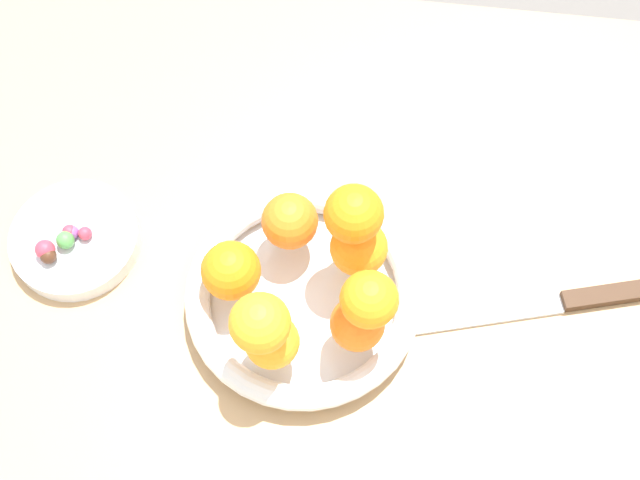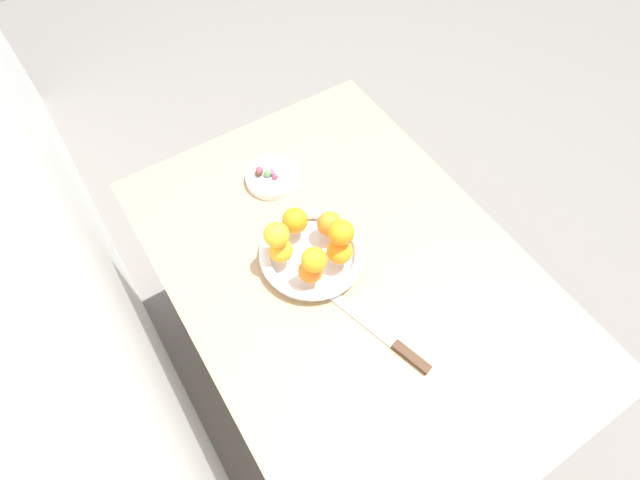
% 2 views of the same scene
% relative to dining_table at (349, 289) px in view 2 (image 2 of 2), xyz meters
% --- Properties ---
extents(ground_plane, '(6.00, 6.00, 0.00)m').
position_rel_dining_table_xyz_m(ground_plane, '(0.00, 0.00, -0.65)').
color(ground_plane, slate).
extents(wall_back, '(4.00, 0.05, 2.50)m').
position_rel_dining_table_xyz_m(wall_back, '(0.00, 0.51, 0.60)').
color(wall_back, silver).
rests_on(wall_back, ground_plane).
extents(dining_table, '(1.10, 0.76, 0.74)m').
position_rel_dining_table_xyz_m(dining_table, '(0.00, 0.00, 0.00)').
color(dining_table, tan).
rests_on(dining_table, ground_plane).
extents(fruit_bowl, '(0.25, 0.25, 0.04)m').
position_rel_dining_table_xyz_m(fruit_bowl, '(0.08, 0.06, 0.11)').
color(fruit_bowl, silver).
rests_on(fruit_bowl, dining_table).
extents(candy_dish, '(0.14, 0.14, 0.02)m').
position_rel_dining_table_xyz_m(candy_dish, '(0.33, 0.02, 0.10)').
color(candy_dish, silver).
rests_on(candy_dish, dining_table).
extents(orange_0, '(0.06, 0.06, 0.06)m').
position_rel_dining_table_xyz_m(orange_0, '(0.15, 0.06, 0.16)').
color(orange_0, orange).
rests_on(orange_0, fruit_bowl).
extents(orange_1, '(0.05, 0.05, 0.05)m').
position_rel_dining_table_xyz_m(orange_1, '(0.10, 0.12, 0.16)').
color(orange_1, orange).
rests_on(orange_1, fruit_bowl).
extents(orange_2, '(0.05, 0.05, 0.05)m').
position_rel_dining_table_xyz_m(orange_2, '(0.02, 0.10, 0.16)').
color(orange_2, orange).
rests_on(orange_2, fruit_bowl).
extents(orange_3, '(0.06, 0.06, 0.06)m').
position_rel_dining_table_xyz_m(orange_3, '(0.02, 0.02, 0.16)').
color(orange_3, orange).
rests_on(orange_3, fruit_bowl).
extents(orange_4, '(0.06, 0.06, 0.06)m').
position_rel_dining_table_xyz_m(orange_4, '(0.10, -0.01, 0.16)').
color(orange_4, orange).
rests_on(orange_4, fruit_bowl).
extents(orange_5, '(0.06, 0.06, 0.06)m').
position_rel_dining_table_xyz_m(orange_5, '(0.10, 0.13, 0.21)').
color(orange_5, orange).
rests_on(orange_5, orange_1).
extents(orange_6, '(0.05, 0.05, 0.05)m').
position_rel_dining_table_xyz_m(orange_6, '(0.01, 0.09, 0.21)').
color(orange_6, orange).
rests_on(orange_6, orange_2).
extents(orange_7, '(0.06, 0.06, 0.06)m').
position_rel_dining_table_xyz_m(orange_7, '(0.03, 0.01, 0.22)').
color(orange_7, orange).
rests_on(orange_7, orange_3).
extents(candy_ball_0, '(0.01, 0.01, 0.01)m').
position_rel_dining_table_xyz_m(candy_ball_0, '(0.33, 0.02, 0.12)').
color(candy_ball_0, '#8C4C99').
rests_on(candy_ball_0, candy_dish).
extents(candy_ball_1, '(0.02, 0.02, 0.02)m').
position_rel_dining_table_xyz_m(candy_ball_1, '(0.34, 0.03, 0.12)').
color(candy_ball_1, '#4C9947').
rests_on(candy_ball_1, candy_dish).
extents(candy_ball_2, '(0.02, 0.02, 0.02)m').
position_rel_dining_table_xyz_m(candy_ball_2, '(0.34, 0.02, 0.12)').
color(candy_ball_2, '#C6384C').
rests_on(candy_ball_2, candy_dish).
extents(candy_ball_3, '(0.01, 0.01, 0.01)m').
position_rel_dining_table_xyz_m(candy_ball_3, '(0.32, 0.02, 0.12)').
color(candy_ball_3, '#C6384C').
rests_on(candy_ball_3, candy_dish).
extents(candy_ball_4, '(0.02, 0.02, 0.02)m').
position_rel_dining_table_xyz_m(candy_ball_4, '(0.35, 0.05, 0.12)').
color(candy_ball_4, '#472819').
rests_on(candy_ball_4, candy_dish).
extents(candy_ball_5, '(0.02, 0.02, 0.02)m').
position_rel_dining_table_xyz_m(candy_ball_5, '(0.35, 0.04, 0.12)').
color(candy_ball_5, '#C6384C').
rests_on(candy_ball_5, candy_dish).
extents(knife, '(0.26, 0.09, 0.01)m').
position_rel_dining_table_xyz_m(knife, '(-0.18, 0.03, 0.09)').
color(knife, '#3F2819').
rests_on(knife, dining_table).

